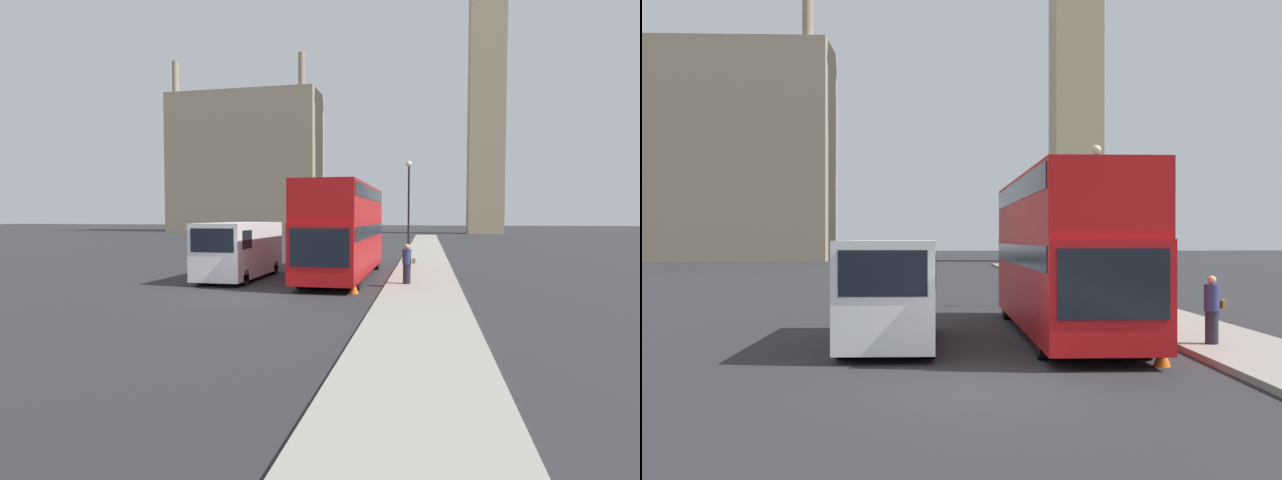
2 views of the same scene
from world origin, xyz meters
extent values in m
plane|color=#28282B|center=(0.00, 0.00, 0.00)|extent=(300.00, 300.00, 0.00)
cube|color=gray|center=(6.46, 0.00, 0.07)|extent=(2.92, 120.00, 0.15)
cube|color=tan|center=(16.05, 71.75, 23.05)|extent=(5.61, 5.61, 46.09)
cube|color=gray|center=(-27.95, 75.44, 13.17)|extent=(28.95, 10.19, 26.34)
cylinder|color=gray|center=(-40.25, 71.11, 29.24)|extent=(1.22, 1.22, 5.79)
cylinder|color=gray|center=(-15.64, 71.11, 29.24)|extent=(1.22, 1.22, 5.79)
cube|color=#B71114|center=(2.78, 6.80, 1.47)|extent=(2.55, 11.18, 2.36)
cube|color=#B71114|center=(2.78, 6.80, 3.48)|extent=(2.55, 10.96, 1.67)
cube|color=black|center=(2.78, 6.80, 2.22)|extent=(2.59, 10.74, 0.55)
cube|color=black|center=(2.78, 6.80, 3.94)|extent=(2.59, 10.51, 0.55)
cube|color=black|center=(2.78, 1.20, 1.75)|extent=(2.24, 0.03, 1.41)
cylinder|color=black|center=(1.86, 2.89, 0.53)|extent=(0.71, 1.06, 1.06)
cylinder|color=black|center=(3.70, 2.89, 0.53)|extent=(0.71, 1.06, 1.06)
cylinder|color=black|center=(1.86, 10.72, 0.53)|extent=(0.71, 1.06, 1.06)
cylinder|color=black|center=(3.70, 10.72, 0.53)|extent=(0.71, 1.06, 1.06)
cube|color=white|center=(-1.82, 5.18, 1.40)|extent=(2.18, 6.15, 2.41)
cube|color=black|center=(-1.82, 2.10, 1.93)|extent=(1.85, 0.02, 0.97)
cube|color=black|center=(-1.82, 3.18, 1.93)|extent=(2.21, 1.11, 0.77)
cylinder|color=black|center=(-2.64, 3.09, 0.35)|extent=(0.54, 0.69, 0.69)
cylinder|color=black|center=(-1.00, 3.09, 0.35)|extent=(0.54, 0.69, 0.69)
cylinder|color=black|center=(-2.64, 7.27, 0.35)|extent=(0.54, 0.69, 0.69)
cylinder|color=black|center=(-1.00, 7.27, 0.35)|extent=(0.54, 0.69, 0.69)
cylinder|color=#23232D|center=(5.83, 3.98, 0.54)|extent=(0.31, 0.31, 0.79)
cylinder|color=navy|center=(5.83, 3.98, 1.25)|extent=(0.36, 0.36, 0.62)
sphere|color=tan|center=(5.83, 3.98, 1.67)|extent=(0.21, 0.21, 0.21)
cube|color=olive|center=(6.11, 3.98, 1.09)|extent=(0.12, 0.24, 0.20)
cylinder|color=black|center=(5.50, 14.61, 3.03)|extent=(0.12, 0.12, 5.77)
sphere|color=beige|center=(5.50, 14.61, 6.10)|extent=(0.36, 0.36, 0.36)
cube|color=silver|center=(-2.89, 36.32, 0.55)|extent=(1.75, 4.36, 0.76)
cube|color=black|center=(-2.89, 36.43, 1.23)|extent=(1.57, 2.09, 0.59)
cylinder|color=black|center=(-3.57, 34.93, 0.33)|extent=(0.38, 0.66, 0.66)
cylinder|color=black|center=(-2.21, 34.93, 0.33)|extent=(0.38, 0.66, 0.66)
cylinder|color=black|center=(-3.57, 37.72, 0.33)|extent=(0.38, 0.66, 0.66)
cylinder|color=black|center=(-2.21, 37.72, 0.33)|extent=(0.38, 0.66, 0.66)
cone|color=orange|center=(3.96, 1.89, 0.28)|extent=(0.36, 0.36, 0.55)
camera|label=1|loc=(6.64, -16.51, 2.89)|focal=28.00mm
camera|label=2|loc=(-0.74, -12.69, 2.64)|focal=40.00mm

